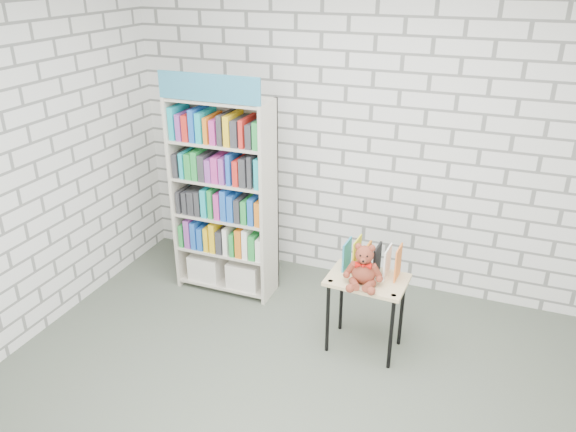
% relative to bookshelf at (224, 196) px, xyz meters
% --- Properties ---
extents(ground, '(4.50, 4.50, 0.00)m').
position_rel_bookshelf_xyz_m(ground, '(1.12, -1.36, -0.92)').
color(ground, '#4B5346').
rests_on(ground, ground).
extents(room_shell, '(4.52, 4.02, 2.81)m').
position_rel_bookshelf_xyz_m(room_shell, '(1.12, -1.36, 0.87)').
color(room_shell, silver).
rests_on(room_shell, ground).
extents(bookshelf, '(0.90, 0.35, 2.01)m').
position_rel_bookshelf_xyz_m(bookshelf, '(0.00, 0.00, 0.00)').
color(bookshelf, beige).
rests_on(bookshelf, ground).
extents(display_table, '(0.61, 0.44, 0.63)m').
position_rel_bookshelf_xyz_m(display_table, '(1.42, -0.44, -0.37)').
color(display_table, tan).
rests_on(display_table, ground).
extents(table_books, '(0.42, 0.20, 0.24)m').
position_rel_bookshelf_xyz_m(table_books, '(1.43, -0.35, -0.16)').
color(table_books, teal).
rests_on(table_books, display_table).
extents(teddy_bear, '(0.29, 0.28, 0.32)m').
position_rel_bookshelf_xyz_m(teddy_bear, '(1.41, -0.53, -0.16)').
color(teddy_bear, maroon).
rests_on(teddy_bear, display_table).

